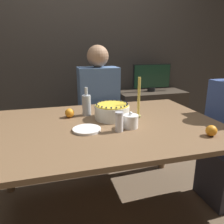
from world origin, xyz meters
name	(u,v)px	position (x,y,z in m)	size (l,w,h in m)	color
ground_plane	(105,212)	(0.00, 0.00, 0.00)	(12.00, 12.00, 0.00)	brown
wall_behind	(76,44)	(0.00, 1.40, 1.30)	(8.00, 0.05, 2.60)	#38332D
dining_table	(104,136)	(0.00, 0.00, 0.65)	(1.64, 1.12, 0.74)	brown
cake	(112,111)	(0.09, 0.11, 0.80)	(0.26, 0.26, 0.12)	white
sugar_bowl	(131,121)	(0.16, -0.11, 0.79)	(0.10, 0.10, 0.11)	white
sugar_shaker	(119,122)	(0.07, -0.15, 0.81)	(0.05, 0.05, 0.13)	white
plate_stack	(87,130)	(-0.13, -0.09, 0.75)	(0.18, 0.18, 0.02)	white
candle	(139,101)	(0.29, 0.08, 0.87)	(0.04, 0.04, 0.31)	tan
bottle	(87,105)	(-0.08, 0.24, 0.83)	(0.07, 0.07, 0.22)	#B2B7BC
orange_fruit_0	(211,131)	(0.58, -0.38, 0.78)	(0.07, 0.07, 0.07)	orange
orange_fruit_1	(70,113)	(-0.21, 0.22, 0.78)	(0.07, 0.07, 0.07)	orange
person_man_blue_shirt	(99,116)	(0.13, 0.76, 0.56)	(0.40, 0.34, 1.28)	#2D2D38
side_cabinet	(150,117)	(0.91, 1.14, 0.36)	(0.86, 0.43, 0.71)	#382D23
tv_monitor	(152,77)	(0.91, 1.15, 0.89)	(0.51, 0.10, 0.35)	black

